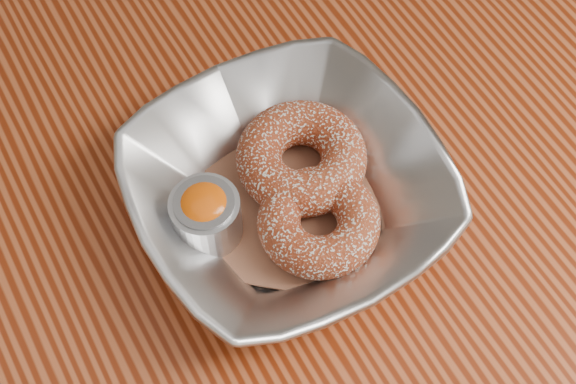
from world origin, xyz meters
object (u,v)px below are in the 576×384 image
table (293,308)px  serving_bowl (288,192)px  donut_front (319,222)px  donut_back (301,158)px  ramekin (206,215)px

table → serving_bowl: serving_bowl is taller
table → donut_front: bearing=14.9°
table → donut_back: (0.04, 0.06, 0.13)m
table → ramekin: bearing=132.7°
table → serving_bowl: size_ratio=5.02×
serving_bowl → ramekin: 0.07m
donut_front → serving_bowl: bearing=104.2°
donut_front → table: bearing=-165.1°
table → ramekin: size_ratio=22.35×
table → donut_front: 0.13m
ramekin → donut_back: bearing=7.6°
table → ramekin: ramekin is taller
serving_bowl → table: bearing=-114.2°
table → serving_bowl: bearing=65.8°
table → donut_back: 0.15m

